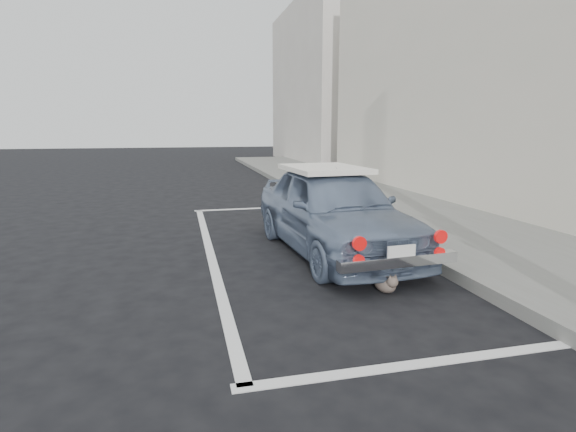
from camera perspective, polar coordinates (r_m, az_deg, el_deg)
ground at (r=3.99m, az=6.83°, el=-15.51°), size 80.00×80.00×0.00m
sidewalk at (r=7.17m, az=25.65°, el=-3.78°), size 2.80×40.00×0.15m
building_far at (r=24.65m, az=4.68°, el=16.26°), size 3.50×10.00×8.00m
pline_rear at (r=3.79m, az=17.06°, el=-17.42°), size 3.00×0.12×0.01m
pline_front at (r=10.15m, az=-3.30°, el=1.02°), size 3.00×0.12×0.01m
pline_side at (r=6.59m, az=-9.83°, el=-4.71°), size 0.12×7.00×0.01m
retro_coupe at (r=6.48m, az=5.79°, el=0.85°), size 1.73×3.78×1.26m
cat at (r=5.10m, az=12.33°, el=-8.28°), size 0.24×0.46×0.25m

